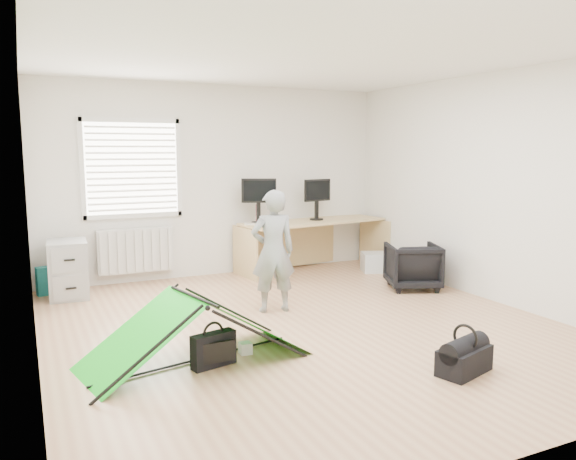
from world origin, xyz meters
name	(u,v)px	position (x,y,z in m)	size (l,w,h in m)	color
ground	(305,327)	(0.00, 0.00, 0.00)	(5.50, 5.50, 0.00)	tan
back_wall	(218,181)	(0.00, 2.75, 1.35)	(5.00, 0.02, 2.70)	silver
window	(132,168)	(-1.20, 2.71, 1.55)	(1.20, 0.06, 1.20)	silver
radiator	(136,250)	(-1.20, 2.67, 0.45)	(1.00, 0.12, 0.60)	silver
desk	(313,246)	(1.34, 2.35, 0.38)	(2.21, 0.70, 0.75)	tan
filing_cabinet	(68,269)	(-2.09, 2.29, 0.35)	(0.45, 0.60, 0.70)	#A3A6A9
monitor_left	(258,207)	(0.48, 2.40, 0.99)	(0.49, 0.11, 0.47)	black
monitor_right	(317,205)	(1.42, 2.40, 0.98)	(0.47, 0.10, 0.45)	black
keyboard	(260,224)	(0.46, 2.29, 0.76)	(0.44, 0.15, 0.02)	beige
thermos	(258,213)	(0.54, 2.55, 0.88)	(0.07, 0.07, 0.26)	#AA5F6A
office_chair	(413,266)	(1.99, 0.82, 0.30)	(0.64, 0.65, 0.60)	black
person	(273,251)	(-0.06, 0.65, 0.68)	(0.50, 0.33, 1.37)	gray
kite	(195,329)	(-1.28, -0.45, 0.29)	(1.85, 0.81, 0.57)	#14DB1F
storage_crate	(379,262)	(2.20, 1.87, 0.14)	(0.50, 0.35, 0.28)	silver
tote_bag	(49,280)	(-2.30, 2.52, 0.18)	(0.30, 0.13, 0.36)	#1C7775
laptop_bag	(213,350)	(-1.17, -0.62, 0.14)	(0.39, 0.12, 0.29)	black
white_box	(245,348)	(-0.83, -0.46, 0.05)	(0.10, 0.10, 0.10)	silver
duffel_bag	(464,360)	(0.62, -1.63, 0.11)	(0.49, 0.25, 0.21)	black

